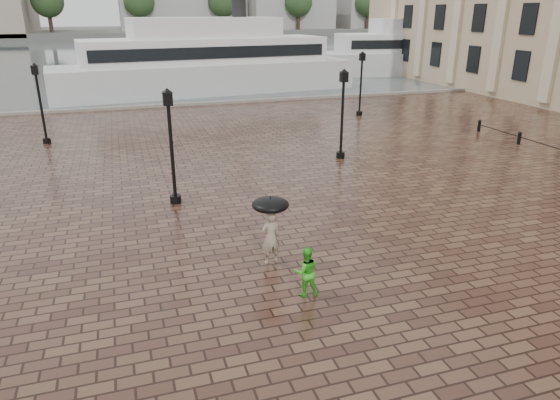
% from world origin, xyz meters
% --- Properties ---
extents(ground, '(300.00, 300.00, 0.00)m').
position_xyz_m(ground, '(0.00, 0.00, 0.00)').
color(ground, '#351F18').
rests_on(ground, ground).
extents(harbour_water, '(240.00, 240.00, 0.00)m').
position_xyz_m(harbour_water, '(0.00, 92.00, 0.00)').
color(harbour_water, '#434F51').
rests_on(harbour_water, ground).
extents(quay_edge, '(80.00, 0.60, 0.30)m').
position_xyz_m(quay_edge, '(0.00, 32.00, 0.00)').
color(quay_edge, slate).
rests_on(quay_edge, ground).
extents(far_shore, '(300.00, 60.00, 2.00)m').
position_xyz_m(far_shore, '(0.00, 160.00, 1.00)').
color(far_shore, '#4C4C47').
rests_on(far_shore, ground).
extents(distant_skyline, '(102.50, 22.00, 33.00)m').
position_xyz_m(distant_skyline, '(48.14, 150.00, 9.45)').
color(distant_skyline, gray).
rests_on(distant_skyline, ground).
extents(far_trees, '(188.00, 8.00, 13.50)m').
position_xyz_m(far_trees, '(0.00, 138.00, 9.42)').
color(far_trees, '#2D2119').
rests_on(far_trees, ground).
extents(street_lamps, '(21.44, 14.44, 4.40)m').
position_xyz_m(street_lamps, '(-1.50, 17.50, 2.33)').
color(street_lamps, black).
rests_on(street_lamps, ground).
extents(adult_pedestrian, '(0.67, 0.49, 1.68)m').
position_xyz_m(adult_pedestrian, '(-3.83, 3.96, 0.84)').
color(adult_pedestrian, gray).
rests_on(adult_pedestrian, ground).
extents(child_pedestrian, '(0.74, 0.61, 1.40)m').
position_xyz_m(child_pedestrian, '(-3.47, 1.91, 0.70)').
color(child_pedestrian, green).
rests_on(child_pedestrian, ground).
extents(ferry_near, '(28.35, 9.65, 9.11)m').
position_xyz_m(ferry_near, '(0.38, 38.67, 2.74)').
color(ferry_near, beige).
rests_on(ferry_near, ground).
extents(ferry_far, '(27.18, 10.18, 8.70)m').
position_xyz_m(ferry_far, '(28.28, 45.74, 2.61)').
color(ferry_far, beige).
rests_on(ferry_far, ground).
extents(umbrella, '(1.10, 1.10, 1.14)m').
position_xyz_m(umbrella, '(-3.83, 3.96, 1.90)').
color(umbrella, black).
rests_on(umbrella, ground).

